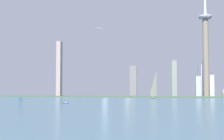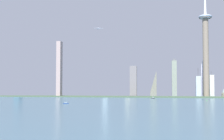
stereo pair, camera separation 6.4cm
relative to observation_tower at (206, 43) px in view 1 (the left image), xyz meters
The scene contains 17 objects.
ground_plane 580.44m from the observation_tower, 118.06° to the right, with size 6000.00×6000.00×0.00m, color #416174.
waterfront_pier 308.99m from the observation_tower, behind, with size 1001.86×48.18×3.54m, color #425A40.
observation_tower is the anchor object (origin of this frame).
skyscraper_0 191.19m from the observation_tower, 161.58° to the left, with size 20.17×21.35×148.19m.
skyscraper_1 270.59m from the observation_tower, 168.20° to the left, with size 21.57×27.92×100.73m.
skyscraper_2 107.90m from the observation_tower, 88.42° to the left, with size 18.12×23.14×178.18m.
skyscraper_3 634.72m from the observation_tower, behind, with size 20.42×26.04×63.15m.
skyscraper_4 248.24m from the observation_tower, behind, with size 21.50×12.75×97.07m.
skyscraper_5 146.69m from the observation_tower, 154.09° to the left, with size 15.29×22.03×121.40m.
skyscraper_6 133.96m from the observation_tower, 57.82° to the left, with size 13.08×27.40×79.15m.
skyscraper_7 139.39m from the observation_tower, 112.23° to the left, with size 14.75×21.93×91.46m.
skyscraper_8 330.39m from the observation_tower, behind, with size 16.69×13.67×151.40m.
skyscraper_9 457.58m from the observation_tower, behind, with size 13.36×21.70×174.11m.
boat_0 518.76m from the observation_tower, 129.84° to the right, with size 10.71×9.79×3.27m.
boat_1 247.71m from the observation_tower, 145.71° to the right, with size 9.87×10.44×10.37m.
channel_buoy_0 275.32m from the observation_tower, 97.11° to the right, with size 1.96×1.96×1.71m, color green.
airplane 330.11m from the observation_tower, behind, with size 27.62×25.98×7.33m.
Camera 1 is at (137.95, -474.89, 36.44)m, focal length 49.75 mm.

